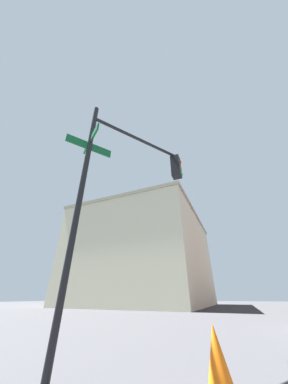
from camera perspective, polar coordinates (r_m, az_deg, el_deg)
traffic_signal_near at (r=5.11m, az=-2.58°, el=6.21°), size 2.13×3.08×5.62m
building_stucco at (r=30.42m, az=1.11°, el=-19.67°), size 16.35×20.68×12.10m
traffic_cone at (r=3.17m, az=21.35°, el=-39.78°), size 0.36×0.36×0.74m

